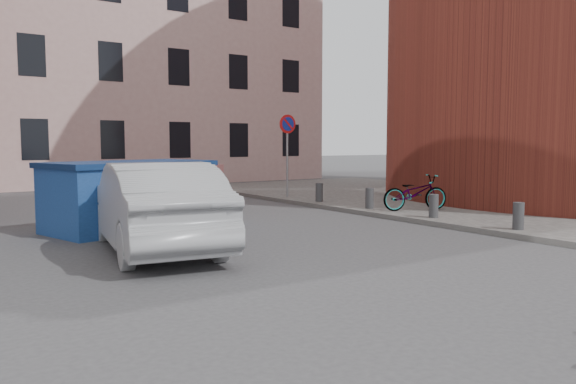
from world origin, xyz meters
TOP-DOWN VIEW (x-y plane):
  - ground at (0.00, 0.00)m, footprint 120.00×120.00m
  - sidewalk at (10.00, 4.00)m, footprint 9.00×24.00m
  - building_pink at (6.00, 22.00)m, footprint 16.00×8.00m
  - no_parking_sign at (6.00, 9.48)m, footprint 0.60×0.09m
  - bollards at (6.00, 3.40)m, footprint 0.22×9.02m
  - barriers at (4.20, 15.00)m, footprint 4.70×0.18m
  - dumpster at (-0.18, 6.50)m, footprint 3.86×2.68m
  - silver_car at (-0.63, 3.84)m, footprint 2.36×4.86m
  - bicycle at (6.68, 4.62)m, footprint 1.86×1.18m

SIDE VIEW (x-z plane):
  - ground at x=0.00m, z-range 0.00..0.00m
  - sidewalk at x=10.00m, z-range 0.00..0.12m
  - bollards at x=6.00m, z-range 0.12..0.67m
  - barriers at x=4.20m, z-range 0.00..1.00m
  - bicycle at x=6.68m, z-range 0.12..1.04m
  - dumpster at x=-0.18m, z-range 0.01..1.47m
  - silver_car at x=-0.63m, z-range 0.00..1.54m
  - no_parking_sign at x=6.00m, z-range 0.69..3.34m
  - building_pink at x=6.00m, z-range 0.00..14.00m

